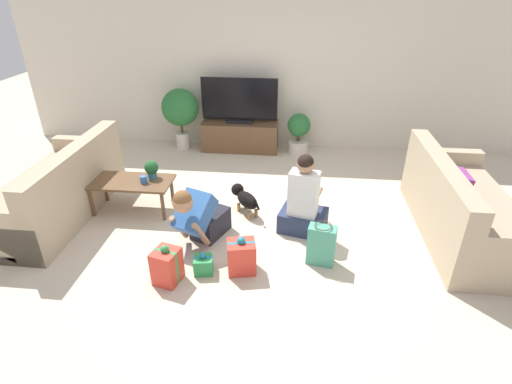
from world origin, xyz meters
name	(u,v)px	position (x,y,z in m)	size (l,w,h in m)	color
ground_plane	(251,224)	(0.00, 0.00, 0.00)	(16.00, 16.00, 0.00)	beige
wall_back	(269,69)	(0.00, 2.63, 1.30)	(8.40, 0.06, 2.60)	beige
sofa_left	(57,192)	(-2.39, -0.01, 0.31)	(0.92, 2.09, 0.88)	tan
sofa_right	(462,210)	(2.39, 0.06, 0.31)	(0.92, 2.09, 0.88)	tan
coffee_table	(131,184)	(-1.51, 0.18, 0.36)	(1.02, 0.50, 0.41)	brown
tv_console	(240,136)	(-0.45, 2.33, 0.24)	(1.27, 0.47, 0.48)	brown
tv	(239,103)	(-0.45, 2.33, 0.81)	(1.24, 0.20, 0.73)	black
potted_plant_back_right	(299,132)	(0.53, 2.28, 0.37)	(0.38, 0.38, 0.67)	beige
potted_plant_back_left	(180,109)	(-1.44, 2.28, 0.69)	(0.61, 0.61, 1.03)	beige
person_kneeling	(199,216)	(-0.51, -0.43, 0.34)	(0.57, 0.79, 0.76)	#23232D
person_sitting	(304,204)	(0.61, -0.07, 0.35)	(0.60, 0.56, 0.97)	#283351
dog	(245,198)	(-0.11, 0.26, 0.21)	(0.41, 0.48, 0.33)	black
gift_box_a	(241,256)	(0.01, -0.87, 0.17)	(0.32, 0.28, 0.40)	red
gift_box_b	(203,264)	(-0.37, -0.93, 0.09)	(0.22, 0.21, 0.23)	#2D934C
gift_box_c	(167,266)	(-0.68, -1.10, 0.18)	(0.29, 0.30, 0.42)	red
gift_bag_a	(321,245)	(0.80, -0.66, 0.22)	(0.30, 0.21, 0.46)	#4CA384
mug	(144,180)	(-1.32, 0.14, 0.46)	(0.12, 0.08, 0.09)	#386BAD
tabletop_plant	(151,169)	(-1.27, 0.29, 0.53)	(0.17, 0.17, 0.22)	#336B84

